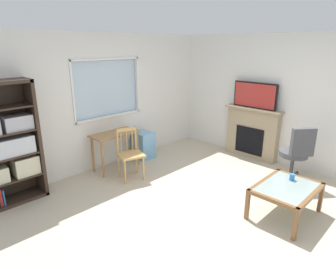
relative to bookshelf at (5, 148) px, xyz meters
name	(u,v)px	position (x,y,z in m)	size (l,w,h in m)	color
ground	(210,215)	(1.82, -2.35, -0.88)	(5.92, 6.19, 0.02)	beige
wall_back_with_window	(102,103)	(1.81, 0.24, 0.36)	(4.92, 0.15, 2.51)	silver
wall_right	(294,102)	(4.34, -2.35, 0.39)	(0.12, 5.39, 2.51)	silver
bookshelf	(5,148)	(0.00, 0.00, 0.00)	(0.90, 0.38, 1.83)	#38281E
desk_under_window	(115,139)	(1.83, -0.11, -0.28)	(0.90, 0.43, 0.72)	#A37547
wooden_chair	(130,153)	(1.76, -0.63, -0.40)	(0.52, 0.50, 0.90)	tan
plastic_drawer_unit	(143,145)	(2.56, -0.06, -0.59)	(0.35, 0.40, 0.56)	#72ADDB
fireplace	(252,133)	(4.19, -1.64, -0.33)	(0.26, 1.21, 1.06)	tan
tv	(255,95)	(4.17, -1.64, 0.45)	(0.06, 0.92, 0.52)	black
office_chair	(297,151)	(3.68, -2.76, -0.31)	(0.62, 0.62, 1.00)	#4C4C51
coffee_table	(286,190)	(2.53, -3.10, -0.48)	(0.94, 0.70, 0.44)	#8C9E99
sippy_cup	(292,177)	(2.77, -3.06, -0.38)	(0.07, 0.07, 0.09)	#337FD6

